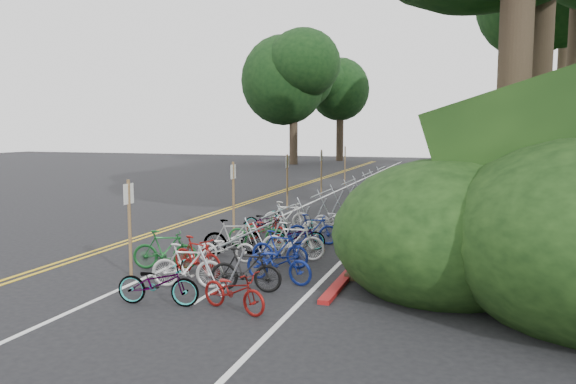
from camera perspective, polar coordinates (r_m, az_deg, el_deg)
name	(u,v)px	position (r m, az deg, el deg)	size (l,w,h in m)	color
ground	(140,263)	(15.95, -14.85, -6.98)	(120.00, 120.00, 0.00)	black
road_markings	(281,212)	(24.65, -0.67, -2.05)	(7.47, 80.00, 0.01)	gold
red_curb	(403,210)	(25.38, 11.64, -1.83)	(0.25, 28.00, 0.10)	maroon
embankment	(563,150)	(32.32, 26.17, 3.88)	(14.30, 48.14, 9.11)	black
bike_rack_front	(250,244)	(13.64, -3.93, -5.32)	(1.14, 3.38, 1.16)	#8D929C
bike_racks_rest	(349,188)	(26.69, 6.17, 0.41)	(1.14, 23.00, 1.17)	#8D929C
signpost_near	(129,221)	(14.36, -15.80, -2.87)	(0.08, 0.40, 2.41)	brown
signposts_rest	(306,173)	(28.20, 1.84, 1.94)	(0.08, 18.40, 2.50)	brown
bike_front	(165,250)	(15.00, -12.36, -5.74)	(1.71, 0.48, 1.03)	#144C1E
bike_valet	(269,241)	(16.02, -1.97, -4.95)	(3.39, 10.85, 1.08)	slate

